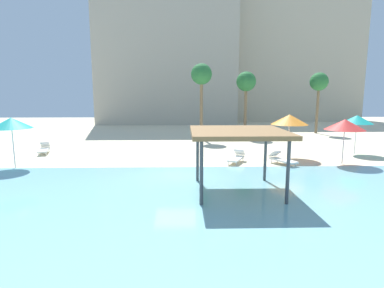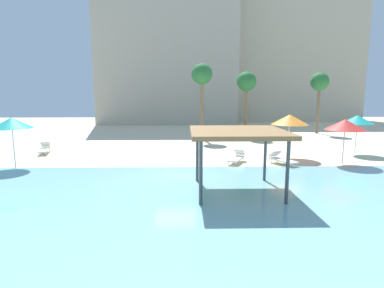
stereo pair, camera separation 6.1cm
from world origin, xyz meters
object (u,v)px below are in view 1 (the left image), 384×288
object	(u,v)px
beach_umbrella_teal_2	(357,119)
palm_tree_1	(319,83)
beach_umbrella_red_0	(345,125)
lounge_chair_1	(44,149)
palm_tree_0	(246,83)
beach_umbrella_orange_3	(289,120)
lounge_chair_2	(281,159)
lounge_chair_3	(237,157)
beach_umbrella_teal_1	(11,123)
shade_pavilion	(238,134)
palm_tree_2	(201,76)

from	to	relation	value
beach_umbrella_teal_2	palm_tree_1	size ratio (longest dim) A/B	0.43
beach_umbrella_red_0	lounge_chair_1	bearing A→B (deg)	168.74
palm_tree_0	beach_umbrella_orange_3	bearing A→B (deg)	-85.31
lounge_chair_1	lounge_chair_2	xyz separation A→B (m)	(15.83, -3.89, 0.00)
beach_umbrella_red_0	beach_umbrella_orange_3	distance (m)	3.32
palm_tree_0	lounge_chair_1	bearing A→B (deg)	-152.16
lounge_chair_1	lounge_chair_3	xyz separation A→B (m)	(13.24, -3.31, 0.00)
beach_umbrella_teal_1	beach_umbrella_red_0	bearing A→B (deg)	1.74
beach_umbrella_teal_1	palm_tree_1	xyz separation A→B (m)	(23.88, 15.26, 2.72)
beach_umbrella_teal_1	palm_tree_1	bearing A→B (deg)	32.58
beach_umbrella_teal_1	shade_pavilion	bearing A→B (deg)	-21.21
lounge_chair_3	palm_tree_0	size ratio (longest dim) A/B	0.31
beach_umbrella_teal_2	palm_tree_0	xyz separation A→B (m)	(-6.04, 9.16, 2.80)
beach_umbrella_orange_3	lounge_chair_1	size ratio (longest dim) A/B	1.45
palm_tree_2	beach_umbrella_teal_1	bearing A→B (deg)	-135.37
lounge_chair_3	palm_tree_0	bearing A→B (deg)	-167.18
lounge_chair_2	palm_tree_2	bearing A→B (deg)	174.24
beach_umbrella_red_0	lounge_chair_1	world-z (taller)	beach_umbrella_red_0
beach_umbrella_orange_3	palm_tree_0	distance (m)	10.76
shade_pavilion	palm_tree_2	xyz separation A→B (m)	(-0.66, 15.75, 3.26)
beach_umbrella_orange_3	beach_umbrella_teal_2	bearing A→B (deg)	13.34
palm_tree_0	palm_tree_2	distance (m)	4.84
shade_pavilion	beach_umbrella_orange_3	bearing A→B (deg)	57.17
beach_umbrella_red_0	palm_tree_2	distance (m)	13.63
palm_tree_2	lounge_chair_2	bearing A→B (deg)	-68.09
beach_umbrella_red_0	beach_umbrella_teal_1	distance (m)	19.23
lounge_chair_2	lounge_chair_3	world-z (taller)	same
shade_pavilion	lounge_chair_1	size ratio (longest dim) A/B	2.00
lounge_chair_1	beach_umbrella_orange_3	bearing A→B (deg)	68.26
lounge_chair_1	palm_tree_2	world-z (taller)	palm_tree_2
shade_pavilion	beach_umbrella_teal_1	world-z (taller)	beach_umbrella_teal_1
beach_umbrella_red_0	lounge_chair_2	xyz separation A→B (m)	(-3.72, 0.00, -2.06)
palm_tree_1	beach_umbrella_orange_3	bearing A→B (deg)	-119.95
beach_umbrella_red_0	lounge_chair_1	xyz separation A→B (m)	(-19.55, 3.89, -2.06)
beach_umbrella_teal_2	palm_tree_0	distance (m)	11.32
palm_tree_0	palm_tree_1	world-z (taller)	palm_tree_1
lounge_chair_1	palm_tree_1	xyz separation A→B (m)	(24.21, 10.79, 4.97)
beach_umbrella_teal_1	palm_tree_2	distance (m)	16.14
beach_umbrella_red_0	beach_umbrella_orange_3	xyz separation A→B (m)	(-2.66, 1.98, 0.14)
lounge_chair_2	palm_tree_0	bearing A→B (deg)	151.35
beach_umbrella_orange_3	lounge_chair_1	bearing A→B (deg)	173.52
shade_pavilion	lounge_chair_2	world-z (taller)	shade_pavilion
lounge_chair_3	palm_tree_0	distance (m)	13.06
shade_pavilion	beach_umbrella_teal_2	xyz separation A→B (m)	(9.83, 8.42, -0.09)
shade_pavilion	palm_tree_0	xyz separation A→B (m)	(3.79, 17.57, 2.71)
shade_pavilion	beach_umbrella_teal_2	world-z (taller)	beach_umbrella_teal_2
lounge_chair_2	palm_tree_1	distance (m)	17.62
beach_umbrella_teal_1	beach_umbrella_teal_2	size ratio (longest dim) A/B	1.06
shade_pavilion	lounge_chair_3	xyz separation A→B (m)	(0.99, 5.79, -2.19)
lounge_chair_3	palm_tree_0	world-z (taller)	palm_tree_0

